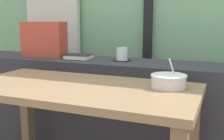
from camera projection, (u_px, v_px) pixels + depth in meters
dark_console_ledge at (122, 116)px, 1.98m from camera, size 2.80×0.38×0.78m
breakfast_table at (80, 109)px, 1.45m from camera, size 1.19×0.59×0.73m
coaster_square at (122, 61)px, 1.92m from camera, size 0.10×0.10×0.00m
juice_glass at (122, 54)px, 1.92m from camera, size 0.08×0.08×0.09m
closed_book at (78, 57)px, 2.01m from camera, size 0.19×0.15×0.03m
throw_pillow at (44, 39)px, 2.12m from camera, size 0.33×0.17×0.26m
soup_bowl at (169, 81)px, 1.39m from camera, size 0.18×0.18×0.15m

